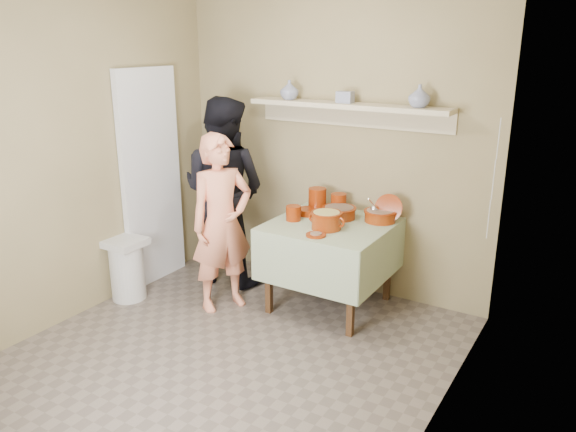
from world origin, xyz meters
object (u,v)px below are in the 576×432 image
Objects in this scene: serving_table at (331,237)px; cazuela_rice at (326,219)px; person_cook at (222,223)px; person_helper at (224,191)px; trash_bin at (127,269)px.

serving_table is 0.26m from cazuela_rice.
person_cook is at bearing -148.76° from serving_table.
person_cook is 0.87× the size of person_helper.
trash_bin is at bearing -158.39° from cazuela_rice.
person_helper is 1.17m from serving_table.
serving_table is 2.95× the size of cazuela_rice.
cazuela_rice reaches higher than serving_table.
person_helper is 1.12m from trash_bin.
cazuela_rice reaches higher than trash_bin.
person_cook reaches higher than cazuela_rice.
person_cook is at bearing 120.61° from person_helper.
person_cook is 0.92m from serving_table.
person_helper is at bearing 171.57° from cazuela_rice.
person_cook reaches higher than trash_bin.
cazuela_rice is (0.82, 0.32, 0.09)m from person_cook.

